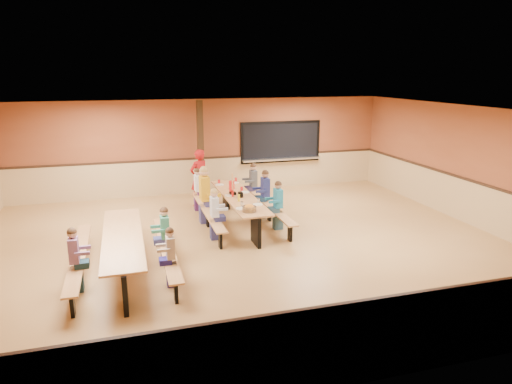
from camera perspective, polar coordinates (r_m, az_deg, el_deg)
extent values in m
plane|color=olive|center=(10.41, -1.52, -6.70)|extent=(12.00, 12.00, 0.00)
cube|color=brown|center=(14.77, -6.55, 5.66)|extent=(12.00, 0.04, 3.00)
cube|color=brown|center=(5.52, 11.97, -10.28)|extent=(12.00, 0.04, 3.00)
cube|color=brown|center=(12.83, 25.34, 2.97)|extent=(0.04, 10.00, 3.00)
cube|color=white|center=(9.73, -1.64, 9.99)|extent=(12.00, 10.00, 0.04)
cube|color=black|center=(15.38, 3.11, 6.29)|extent=(2.60, 0.06, 1.20)
cube|color=silver|center=(15.39, 3.19, 4.14)|extent=(2.70, 0.28, 0.06)
cube|color=black|center=(14.15, -6.93, 5.26)|extent=(0.18, 0.18, 3.00)
cube|color=tan|center=(11.67, -2.14, -0.59)|extent=(0.75, 3.60, 0.04)
cube|color=black|center=(10.36, -0.01, -4.75)|extent=(0.08, 0.60, 0.70)
cube|color=black|center=(13.23, -3.77, -0.43)|extent=(0.08, 0.60, 0.70)
cube|color=tan|center=(11.59, -6.09, -2.27)|extent=(0.26, 3.60, 0.04)
cube|color=black|center=(11.66, -6.06, -3.32)|extent=(0.06, 0.18, 0.41)
cube|color=tan|center=(11.97, 1.70, -1.63)|extent=(0.26, 3.60, 0.04)
cube|color=black|center=(12.04, 1.69, -2.66)|extent=(0.06, 0.18, 0.41)
cube|color=tan|center=(9.25, -16.34, -5.37)|extent=(0.75, 3.60, 0.04)
cube|color=black|center=(7.96, -16.06, -11.61)|extent=(0.08, 0.60, 0.70)
cube|color=black|center=(10.84, -16.27, -4.47)|extent=(0.08, 0.60, 0.70)
cube|color=tan|center=(9.40, -21.28, -7.35)|extent=(0.26, 3.60, 0.04)
cube|color=black|center=(9.48, -21.15, -8.61)|extent=(0.06, 0.18, 0.41)
cube|color=tan|center=(9.37, -11.15, -6.65)|extent=(0.26, 3.60, 0.04)
cube|color=black|center=(9.46, -11.08, -7.92)|extent=(0.06, 0.18, 0.41)
imported|color=#A01212|center=(13.36, -7.12, 1.78)|extent=(0.72, 0.63, 1.67)
cylinder|color=red|center=(12.34, -3.06, 0.87)|extent=(0.16, 0.16, 0.22)
cube|color=black|center=(11.54, -1.94, -0.33)|extent=(0.10, 0.14, 0.13)
cylinder|color=yellow|center=(11.16, -2.16, -0.76)|extent=(0.06, 0.06, 0.17)
cylinder|color=#B2140F|center=(11.60, -2.95, -0.16)|extent=(0.06, 0.06, 0.17)
cube|color=black|center=(11.81, -2.94, -0.17)|extent=(0.16, 0.16, 0.06)
cube|color=tan|center=(11.75, -2.95, 1.15)|extent=(0.02, 0.09, 0.50)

